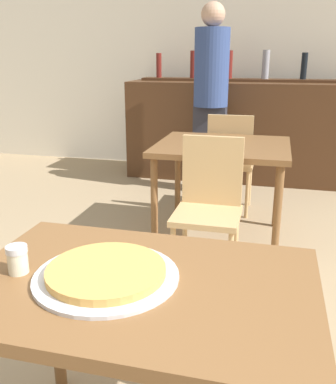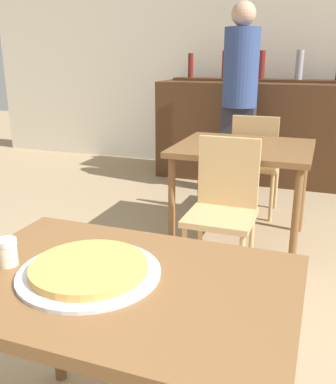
{
  "view_description": "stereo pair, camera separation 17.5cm",
  "coord_description": "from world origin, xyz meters",
  "px_view_note": "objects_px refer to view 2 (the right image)",
  "views": [
    {
      "loc": [
        0.36,
        -1.07,
        1.38
      ],
      "look_at": [
        -0.05,
        0.55,
        0.84
      ],
      "focal_mm": 40.0,
      "sensor_mm": 36.0,
      "label": 1
    },
    {
      "loc": [
        0.53,
        -1.01,
        1.38
      ],
      "look_at": [
        -0.05,
        0.55,
        0.84
      ],
      "focal_mm": 40.0,
      "sensor_mm": 36.0,
      "label": 2
    }
  ],
  "objects_px": {
    "chair_far_side_front": "(224,201)",
    "cheese_shaker": "(7,252)",
    "pizza_tray": "(89,270)",
    "person_standing": "(240,94)",
    "chair_far_side_back": "(255,159)"
  },
  "relations": [
    {
      "from": "chair_far_side_front",
      "to": "pizza_tray",
      "type": "distance_m",
      "value": 1.46
    },
    {
      "from": "pizza_tray",
      "to": "cheese_shaker",
      "type": "height_order",
      "value": "cheese_shaker"
    },
    {
      "from": "chair_far_side_front",
      "to": "cheese_shaker",
      "type": "distance_m",
      "value": 1.54
    },
    {
      "from": "chair_far_side_front",
      "to": "person_standing",
      "type": "distance_m",
      "value": 1.89
    },
    {
      "from": "pizza_tray",
      "to": "person_standing",
      "type": "bearing_deg",
      "value": 93.35
    },
    {
      "from": "chair_far_side_back",
      "to": "cheese_shaker",
      "type": "bearing_deg",
      "value": 82.24
    },
    {
      "from": "cheese_shaker",
      "to": "person_standing",
      "type": "height_order",
      "value": "person_standing"
    },
    {
      "from": "cheese_shaker",
      "to": "person_standing",
      "type": "bearing_deg",
      "value": 88.54
    },
    {
      "from": "cheese_shaker",
      "to": "chair_far_side_front",
      "type": "bearing_deg",
      "value": 76.12
    },
    {
      "from": "chair_far_side_back",
      "to": "pizza_tray",
      "type": "distance_m",
      "value": 2.65
    },
    {
      "from": "chair_far_side_front",
      "to": "chair_far_side_back",
      "type": "distance_m",
      "value": 1.2
    },
    {
      "from": "chair_far_side_back",
      "to": "pizza_tray",
      "type": "relative_size",
      "value": 2.07
    },
    {
      "from": "chair_far_side_front",
      "to": "cheese_shaker",
      "type": "relative_size",
      "value": 10.24
    },
    {
      "from": "pizza_tray",
      "to": "person_standing",
      "type": "height_order",
      "value": "person_standing"
    },
    {
      "from": "chair_far_side_front",
      "to": "person_standing",
      "type": "xyz_separation_m",
      "value": [
        -0.28,
        1.8,
        0.5
      ]
    }
  ]
}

